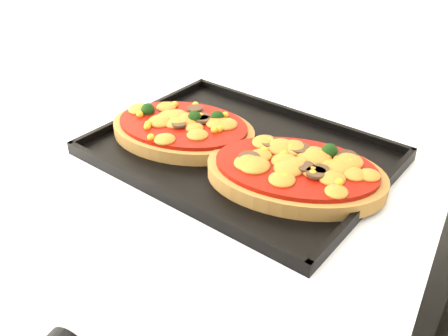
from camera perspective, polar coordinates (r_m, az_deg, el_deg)
The scene contains 3 objects.
baking_tray at distance 0.75m, azimuth 1.86°, elevation 1.94°, with size 0.42×0.31×0.02m, color black.
pizza_left at distance 0.79m, azimuth -4.74°, elevation 4.61°, with size 0.23×0.16×0.03m, color brown, non-canonical shape.
pizza_right at distance 0.68m, azimuth 8.18°, elevation -0.35°, with size 0.25×0.16×0.04m, color brown, non-canonical shape.
Camera 1 is at (0.25, 1.16, 1.31)m, focal length 40.00 mm.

